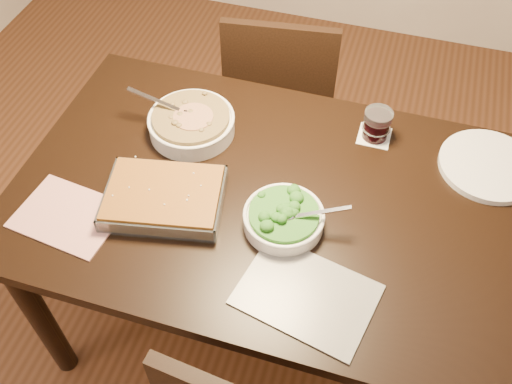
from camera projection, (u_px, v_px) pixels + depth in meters
The scene contains 11 objects.
ground at pixel (262, 319), 2.17m from camera, with size 4.00×4.00×0.00m, color #462614.
table at pixel (263, 214), 1.66m from camera, with size 1.40×0.90×0.75m.
magazine_a at pixel (68, 215), 1.54m from camera, with size 0.27×0.20×0.01m, color #BE3636.
magazine_b at pixel (307, 295), 1.38m from camera, with size 0.32×0.23×0.01m, color #26272E.
coaster at pixel (374, 136), 1.73m from camera, with size 0.10×0.10×0.00m, color white.
stew_bowl at pixel (192, 123), 1.72m from camera, with size 0.29×0.26×0.10m.
broccoli_bowl at pixel (284, 218), 1.50m from camera, with size 0.24×0.22×0.08m.
baking_dish at pixel (164, 198), 1.54m from camera, with size 0.36×0.29×0.06m.
wine_tumbler at pixel (377, 124), 1.69m from camera, with size 0.08×0.08×0.09m.
dinner_plate at pixel (488, 166), 1.64m from camera, with size 0.28×0.28×0.02m, color silver.
chair_far at pixel (281, 94), 2.25m from camera, with size 0.46×0.46×0.87m.
Camera 1 is at (0.28, -0.97, 1.98)m, focal length 40.00 mm.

